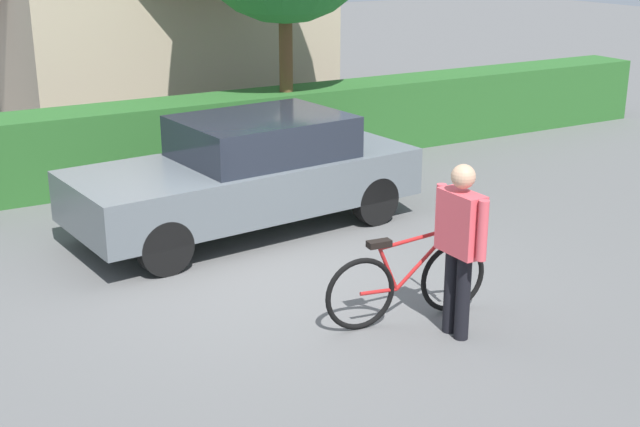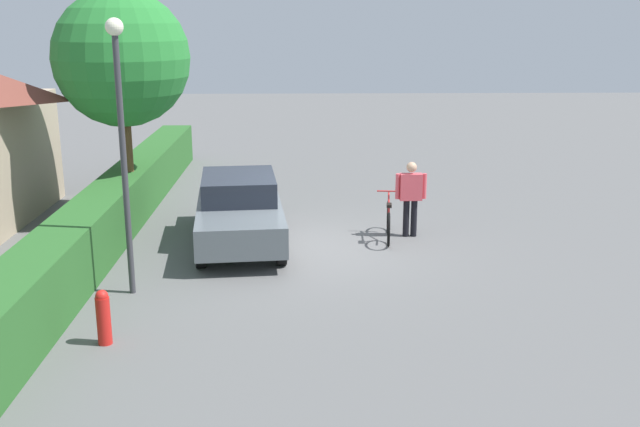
{
  "view_description": "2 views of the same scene",
  "coord_description": "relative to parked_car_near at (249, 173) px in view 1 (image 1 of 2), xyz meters",
  "views": [
    {
      "loc": [
        -3.69,
        -7.51,
        3.48
      ],
      "look_at": [
        0.29,
        -0.54,
        0.81
      ],
      "focal_mm": 48.29,
      "sensor_mm": 36.0,
      "label": 1
    },
    {
      "loc": [
        -14.07,
        0.23,
        4.52
      ],
      "look_at": [
        -0.57,
        -0.1,
        0.89
      ],
      "focal_mm": 41.62,
      "sensor_mm": 36.0,
      "label": 2
    }
  ],
  "objects": [
    {
      "name": "ground_plane",
      "position": [
        -0.48,
        -1.51,
        -0.71
      ],
      "size": [
        60.0,
        60.0,
        0.0
      ],
      "primitive_type": "plane",
      "color": "#5B5B5B"
    },
    {
      "name": "hedge_row",
      "position": [
        -0.48,
        2.69,
        -0.15
      ],
      "size": [
        19.01,
        0.9,
        1.11
      ],
      "primitive_type": "cube",
      "color": "#295E26",
      "rests_on": "ground"
    },
    {
      "name": "house_distant",
      "position": [
        1.41,
        7.57,
        1.44
      ],
      "size": [
        5.82,
        5.73,
        4.21
      ],
      "color": "tan",
      "rests_on": "ground"
    },
    {
      "name": "parked_car_near",
      "position": [
        0.0,
        0.0,
        0.0
      ],
      "size": [
        4.3,
        2.05,
        1.37
      ],
      "color": "slate",
      "rests_on": "ground"
    },
    {
      "name": "bicycle",
      "position": [
        0.17,
        -3.06,
        -0.33
      ],
      "size": [
        1.67,
        0.5,
        0.92
      ],
      "color": "black",
      "rests_on": "ground"
    },
    {
      "name": "person_rider",
      "position": [
        0.36,
        -3.53,
        0.21
      ],
      "size": [
        0.21,
        0.65,
        1.59
      ],
      "color": "black",
      "rests_on": "ground"
    }
  ]
}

